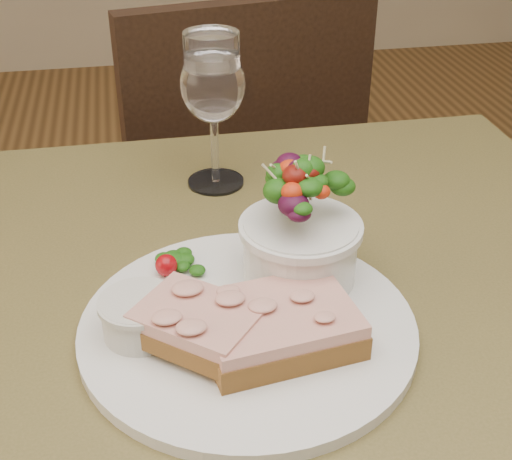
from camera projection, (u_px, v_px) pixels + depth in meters
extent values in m
cube|color=#4D4721|center=(279.00, 320.00, 0.69)|extent=(0.80, 0.80, 0.04)
cylinder|color=black|center=(17.00, 398.00, 1.12)|extent=(0.05, 0.05, 0.71)
cylinder|color=black|center=(426.00, 345.00, 1.22)|extent=(0.05, 0.05, 0.71)
cube|color=black|center=(217.00, 203.00, 1.45)|extent=(0.49, 0.49, 0.04)
cube|color=black|center=(250.00, 138.00, 1.18)|extent=(0.42, 0.12, 0.45)
cube|color=black|center=(220.00, 292.00, 1.57)|extent=(0.42, 0.42, 0.45)
cylinder|color=white|center=(248.00, 327.00, 0.64)|extent=(0.30, 0.30, 0.01)
cube|color=#553416|center=(278.00, 331.00, 0.61)|extent=(0.14, 0.11, 0.02)
cube|color=beige|center=(278.00, 315.00, 0.60)|extent=(0.14, 0.11, 0.01)
cube|color=#553416|center=(199.00, 329.00, 0.60)|extent=(0.13, 0.12, 0.02)
cube|color=beige|center=(198.00, 315.00, 0.59)|extent=(0.12, 0.12, 0.01)
cylinder|color=beige|center=(140.00, 317.00, 0.61)|extent=(0.07, 0.07, 0.04)
cylinder|color=olive|center=(138.00, 303.00, 0.61)|extent=(0.06, 0.06, 0.01)
cylinder|color=white|center=(300.00, 250.00, 0.68)|extent=(0.11, 0.11, 0.06)
ellipsoid|color=#0F3609|center=(302.00, 199.00, 0.65)|extent=(0.10, 0.10, 0.06)
ellipsoid|color=#0F3609|center=(181.00, 262.00, 0.71)|extent=(0.04, 0.04, 0.01)
sphere|color=maroon|center=(166.00, 265.00, 0.69)|extent=(0.02, 0.02, 0.02)
cylinder|color=white|center=(216.00, 182.00, 0.89)|extent=(0.07, 0.07, 0.00)
cylinder|color=white|center=(215.00, 147.00, 0.86)|extent=(0.01, 0.01, 0.09)
ellipsoid|color=white|center=(213.00, 84.00, 0.82)|extent=(0.08, 0.08, 0.09)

